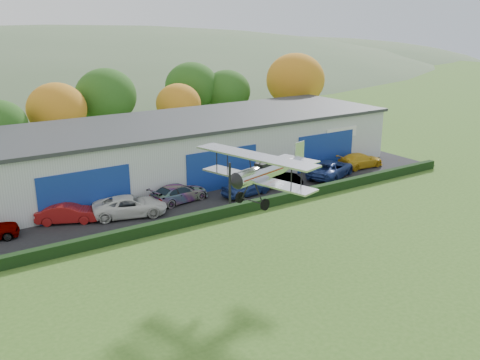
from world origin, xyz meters
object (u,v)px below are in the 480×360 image
car_1 (67,213)px  car_2 (130,206)px  hangar (189,146)px  car_6 (331,169)px  car_3 (179,193)px  car_4 (246,187)px  car_5 (276,179)px  car_7 (360,160)px  biplane (266,169)px

car_1 → car_2: size_ratio=0.79×
hangar → car_1: hangar is taller
car_1 → car_6: car_6 is taller
car_2 → car_3: size_ratio=1.09×
car_1 → car_4: size_ratio=0.99×
car_3 → car_5: 9.02m
car_2 → car_7: bearing=-73.9°
hangar → car_1: size_ratio=9.28×
car_3 → car_5: size_ratio=1.11×
car_3 → car_7: (19.78, -0.83, -0.01)m
hangar → car_4: hangar is taller
car_2 → car_5: (13.45, -0.48, -0.01)m
hangar → biplane: size_ratio=5.06×
car_1 → car_5: 17.92m
hangar → car_7: bearing=-27.4°
car_4 → car_5: size_ratio=0.96×
biplane → car_5: bearing=34.6°
car_2 → car_7: size_ratio=1.11×
car_6 → biplane: size_ratio=0.73×
car_5 → biplane: 15.85m
car_7 → car_6: bearing=102.1°
car_5 → car_7: (10.85, 0.42, -0.03)m
car_4 → car_6: (9.55, -0.06, 0.07)m
biplane → car_2: bearing=92.3°
car_6 → car_7: (4.77, 0.86, -0.09)m
car_3 → car_4: car_4 is taller
biplane → hangar: bearing=59.1°
car_2 → car_3: car_2 is taller
car_1 → car_4: car_4 is taller
car_6 → car_5: bearing=62.0°
hangar → car_5: hangar is taller
car_2 → car_4: 10.02m
car_4 → car_5: 3.49m
car_7 → car_4: bearing=95.1°
car_3 → biplane: size_ratio=0.63×
car_3 → car_2: bearing=90.6°
hangar → biplane: biplane is taller
hangar → car_1: 15.21m
hangar → car_7: (15.06, -7.80, -1.88)m
car_2 → car_6: (19.53, -0.93, 0.05)m
car_1 → car_2: 4.55m
hangar → car_3: 8.62m
car_5 → car_6: car_6 is taller
car_1 → car_7: car_7 is taller
car_3 → car_6: bearing=-105.5°
car_1 → car_7: bearing=-68.5°
hangar → car_4: size_ratio=9.21×
car_4 → car_6: size_ratio=0.75×
hangar → car_5: 9.41m
car_1 → car_4: 14.51m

